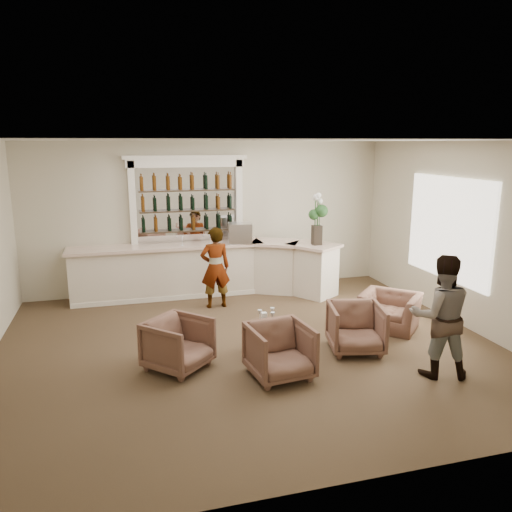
{
  "coord_description": "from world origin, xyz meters",
  "views": [
    {
      "loc": [
        -1.92,
        -7.39,
        3.27
      ],
      "look_at": [
        0.36,
        0.9,
        1.31
      ],
      "focal_mm": 35.0,
      "sensor_mm": 36.0,
      "label": 1
    }
  ],
  "objects_px": {
    "cocktail_table": "(268,337)",
    "armchair_far": "(390,311)",
    "guest": "(440,316)",
    "flower_vase": "(317,216)",
    "sommelier": "(215,268)",
    "armchair_left": "(178,344)",
    "espresso_machine": "(240,233)",
    "bar_counter": "(207,270)",
    "armchair_right": "(356,328)",
    "armchair_center": "(280,351)"
  },
  "relations": [
    {
      "from": "armchair_left",
      "to": "armchair_center",
      "type": "distance_m",
      "value": 1.5
    },
    {
      "from": "flower_vase",
      "to": "cocktail_table",
      "type": "bearing_deg",
      "value": -125.61
    },
    {
      "from": "sommelier",
      "to": "armchair_far",
      "type": "xyz_separation_m",
      "value": [
        2.79,
        -1.99,
        -0.5
      ]
    },
    {
      "from": "armchair_left",
      "to": "armchair_right",
      "type": "relative_size",
      "value": 0.99
    },
    {
      "from": "sommelier",
      "to": "flower_vase",
      "type": "bearing_deg",
      "value": -177.71
    },
    {
      "from": "bar_counter",
      "to": "armchair_far",
      "type": "distance_m",
      "value": 4.0
    },
    {
      "from": "espresso_machine",
      "to": "flower_vase",
      "type": "distance_m",
      "value": 1.7
    },
    {
      "from": "cocktail_table",
      "to": "armchair_right",
      "type": "xyz_separation_m",
      "value": [
        1.37,
        -0.32,
        0.14
      ]
    },
    {
      "from": "guest",
      "to": "cocktail_table",
      "type": "bearing_deg",
      "value": -14.68
    },
    {
      "from": "bar_counter",
      "to": "armchair_right",
      "type": "relative_size",
      "value": 6.74
    },
    {
      "from": "bar_counter",
      "to": "espresso_machine",
      "type": "bearing_deg",
      "value": -4.79
    },
    {
      "from": "armchair_left",
      "to": "armchair_right",
      "type": "height_order",
      "value": "armchair_right"
    },
    {
      "from": "bar_counter",
      "to": "armchair_far",
      "type": "relative_size",
      "value": 5.82
    },
    {
      "from": "cocktail_table",
      "to": "flower_vase",
      "type": "xyz_separation_m",
      "value": [
        1.86,
        2.6,
        1.51
      ]
    },
    {
      "from": "sommelier",
      "to": "armchair_left",
      "type": "xyz_separation_m",
      "value": [
        -1.06,
        -2.64,
        -0.44
      ]
    },
    {
      "from": "armchair_center",
      "to": "bar_counter",
      "type": "bearing_deg",
      "value": 87.38
    },
    {
      "from": "flower_vase",
      "to": "sommelier",
      "type": "bearing_deg",
      "value": -175.94
    },
    {
      "from": "guest",
      "to": "armchair_far",
      "type": "xyz_separation_m",
      "value": [
        0.31,
        1.84,
        -0.57
      ]
    },
    {
      "from": "armchair_left",
      "to": "armchair_center",
      "type": "xyz_separation_m",
      "value": [
        1.35,
        -0.65,
        0.01
      ]
    },
    {
      "from": "cocktail_table",
      "to": "armchair_far",
      "type": "bearing_deg",
      "value": 10.5
    },
    {
      "from": "armchair_left",
      "to": "armchair_far",
      "type": "xyz_separation_m",
      "value": [
        3.86,
        0.65,
        -0.06
      ]
    },
    {
      "from": "armchair_far",
      "to": "armchair_left",
      "type": "bearing_deg",
      "value": -126.01
    },
    {
      "from": "espresso_machine",
      "to": "armchair_far",
      "type": "bearing_deg",
      "value": -45.19
    },
    {
      "from": "bar_counter",
      "to": "armchair_left",
      "type": "bearing_deg",
      "value": -106.68
    },
    {
      "from": "guest",
      "to": "armchair_far",
      "type": "bearing_deg",
      "value": -80.86
    },
    {
      "from": "armchair_left",
      "to": "flower_vase",
      "type": "relative_size",
      "value": 0.77
    },
    {
      "from": "armchair_left",
      "to": "espresso_machine",
      "type": "relative_size",
      "value": 1.7
    },
    {
      "from": "armchair_left",
      "to": "guest",
      "type": "bearing_deg",
      "value": -62.35
    },
    {
      "from": "armchair_far",
      "to": "espresso_machine",
      "type": "xyz_separation_m",
      "value": [
        -2.09,
        2.77,
        1.04
      ]
    },
    {
      "from": "espresso_machine",
      "to": "flower_vase",
      "type": "height_order",
      "value": "flower_vase"
    },
    {
      "from": "armchair_far",
      "to": "bar_counter",
      "type": "bearing_deg",
      "value": 179.23
    },
    {
      "from": "guest",
      "to": "armchair_center",
      "type": "height_order",
      "value": "guest"
    },
    {
      "from": "sommelier",
      "to": "armchair_left",
      "type": "relative_size",
      "value": 1.96
    },
    {
      "from": "armchair_right",
      "to": "bar_counter",
      "type": "bearing_deg",
      "value": 129.15
    },
    {
      "from": "armchair_right",
      "to": "flower_vase",
      "type": "xyz_separation_m",
      "value": [
        0.49,
        2.92,
        1.37
      ]
    },
    {
      "from": "armchair_center",
      "to": "armchair_left",
      "type": "bearing_deg",
      "value": 147.31
    },
    {
      "from": "armchair_right",
      "to": "flower_vase",
      "type": "distance_m",
      "value": 3.26
    },
    {
      "from": "sommelier",
      "to": "armchair_center",
      "type": "distance_m",
      "value": 3.34
    },
    {
      "from": "flower_vase",
      "to": "guest",
      "type": "bearing_deg",
      "value": -86.29
    },
    {
      "from": "cocktail_table",
      "to": "armchair_far",
      "type": "relative_size",
      "value": 0.61
    },
    {
      "from": "guest",
      "to": "armchair_left",
      "type": "bearing_deg",
      "value": 0.12
    },
    {
      "from": "armchair_far",
      "to": "flower_vase",
      "type": "bearing_deg",
      "value": 149.11
    },
    {
      "from": "bar_counter",
      "to": "sommelier",
      "type": "xyz_separation_m",
      "value": [
        0.02,
        -0.84,
        0.25
      ]
    },
    {
      "from": "espresso_machine",
      "to": "flower_vase",
      "type": "xyz_separation_m",
      "value": [
        1.53,
        -0.62,
        0.4
      ]
    },
    {
      "from": "bar_counter",
      "to": "armchair_center",
      "type": "height_order",
      "value": "bar_counter"
    },
    {
      "from": "cocktail_table",
      "to": "armchair_far",
      "type": "xyz_separation_m",
      "value": [
        2.42,
        0.45,
        0.07
      ]
    },
    {
      "from": "armchair_right",
      "to": "armchair_far",
      "type": "relative_size",
      "value": 0.86
    },
    {
      "from": "bar_counter",
      "to": "sommelier",
      "type": "height_order",
      "value": "sommelier"
    },
    {
      "from": "bar_counter",
      "to": "armchair_right",
      "type": "bearing_deg",
      "value": -63.94
    },
    {
      "from": "bar_counter",
      "to": "flower_vase",
      "type": "xyz_separation_m",
      "value": [
        2.25,
        -0.68,
        1.18
      ]
    }
  ]
}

